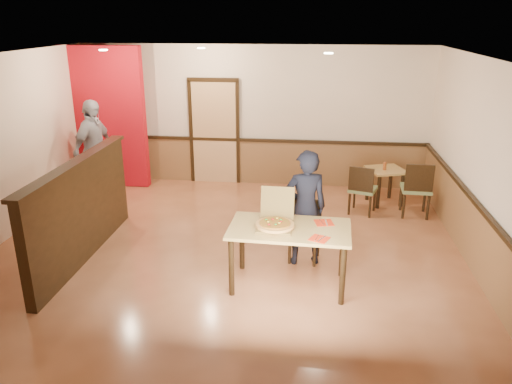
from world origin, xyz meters
TOP-DOWN VIEW (x-y plane):
  - floor at (0.00, 0.00)m, footprint 7.00×7.00m
  - ceiling at (0.00, 0.00)m, footprint 7.00×7.00m
  - wall_back at (0.00, 3.50)m, footprint 7.00×0.00m
  - wall_right at (3.50, 0.00)m, footprint 0.00×7.00m
  - wainscot_back at (0.00, 3.47)m, footprint 7.00×0.04m
  - chair_rail_back at (0.00, 3.45)m, footprint 7.00×0.06m
  - wainscot_right at (3.47, 0.00)m, footprint 0.04×7.00m
  - chair_rail_right at (3.45, 0.00)m, footprint 0.06×7.00m
  - back_door at (-0.80, 3.46)m, footprint 0.90×0.06m
  - booth_partition at (-2.00, -0.20)m, footprint 0.20×3.10m
  - red_accent_panel at (-2.90, 3.00)m, footprint 1.60×0.20m
  - spot_a at (-2.30, 1.80)m, footprint 0.14×0.14m
  - spot_b at (-0.80, 2.50)m, footprint 0.14×0.14m
  - spot_c at (1.40, 1.50)m, footprint 0.14×0.14m
  - main_table at (0.97, -0.67)m, footprint 1.55×0.93m
  - diner_chair at (1.16, 0.14)m, footprint 0.48×0.48m
  - side_chair_left at (2.10, 1.95)m, footprint 0.55×0.55m
  - side_chair_right at (3.02, 1.94)m, footprint 0.51×0.51m
  - side_table at (2.57, 2.56)m, footprint 0.79×0.79m
  - diner at (1.15, -0.01)m, footprint 0.68×0.53m
  - passerby at (-2.86, 2.25)m, footprint 0.68×1.17m
  - pizza_box at (0.79, -0.67)m, footprint 0.45×0.52m
  - pizza at (0.79, -0.71)m, footprint 0.50×0.50m
  - napkin_near at (1.34, -0.97)m, footprint 0.28×0.28m
  - napkin_far at (1.40, -0.47)m, footprint 0.27×0.27m
  - condiment at (2.53, 2.49)m, footprint 0.06×0.06m

SIDE VIEW (x-z plane):
  - floor at x=0.00m, z-range 0.00..0.00m
  - wainscot_back at x=0.00m, z-range 0.00..0.90m
  - wainscot_right at x=3.47m, z-range 0.00..0.90m
  - diner_chair at x=1.16m, z-range 0.04..0.90m
  - side_chair_left at x=2.10m, z-range 0.04..0.93m
  - side_table at x=2.57m, z-range 0.16..0.83m
  - side_chair_right at x=3.02m, z-range 0.05..1.03m
  - main_table at x=0.97m, z-range 0.30..1.11m
  - booth_partition at x=-2.00m, z-range 0.01..1.46m
  - condiment at x=2.53m, z-range 0.66..0.81m
  - napkin_near at x=1.34m, z-range 0.81..0.82m
  - napkin_far at x=1.40m, z-range 0.81..0.82m
  - diner at x=1.15m, z-range 0.00..1.65m
  - pizza at x=0.79m, z-range 0.84..0.88m
  - pizza_box at x=0.79m, z-range 0.64..1.10m
  - chair_rail_back at x=0.00m, z-range 0.89..0.95m
  - chair_rail_right at x=3.45m, z-range 0.89..0.95m
  - passerby at x=-2.86m, z-range 0.00..1.88m
  - back_door at x=-0.80m, z-range 0.00..2.10m
  - red_accent_panel at x=-2.90m, z-range 0.01..2.79m
  - wall_back at x=0.00m, z-range -2.10..4.90m
  - wall_right at x=3.50m, z-range -2.10..4.90m
  - spot_a at x=-2.30m, z-range 2.77..2.79m
  - spot_b at x=-0.80m, z-range 2.77..2.79m
  - spot_c at x=1.40m, z-range 2.77..2.79m
  - ceiling at x=0.00m, z-range 2.80..2.80m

